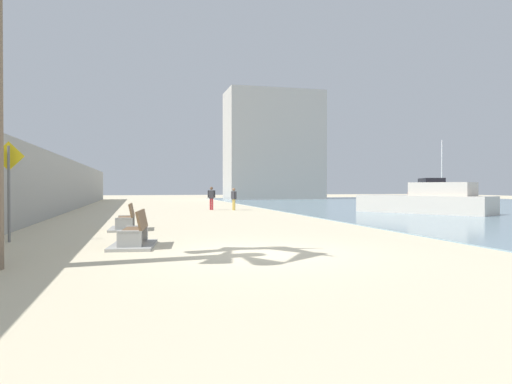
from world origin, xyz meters
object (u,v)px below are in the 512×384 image
object	(u,v)px
boat_mid_bay	(444,196)
pedestrian_sign	(9,180)
boat_outer	(429,195)
boat_distant	(435,195)
bench_far	(126,224)
bench_near	(134,238)
person_standing	(211,197)
person_walking	(234,198)
boat_nearest	(426,201)

from	to	relation	value
boat_mid_bay	pedestrian_sign	size ratio (longest dim) A/B	2.31
boat_outer	boat_distant	bearing A→B (deg)	53.21
bench_far	boat_mid_bay	world-z (taller)	boat_mid_bay
bench_near	bench_far	world-z (taller)	same
bench_far	person_standing	xyz separation A→B (m)	(5.27, 13.79, 0.68)
person_standing	boat_outer	bearing A→B (deg)	7.57
person_standing	boat_outer	distance (m)	18.79
bench_near	person_walking	xyz separation A→B (m)	(6.33, 18.09, 0.63)
person_standing	pedestrian_sign	size ratio (longest dim) A/B	0.55
boat_nearest	boat_distant	xyz separation A→B (m)	(16.29, 22.38, -0.06)
boat_outer	pedestrian_sign	distance (m)	33.32
boat_mid_bay	boat_nearest	bearing A→B (deg)	-128.70
bench_near	person_standing	world-z (taller)	person_standing
boat_mid_bay	boat_distant	size ratio (longest dim) A/B	0.90
person_standing	boat_mid_bay	bearing A→B (deg)	18.56
person_walking	boat_nearest	size ratio (longest dim) A/B	0.19
bench_near	boat_mid_bay	bearing A→B (deg)	42.87
person_walking	pedestrian_sign	xyz separation A→B (m)	(-9.85, -16.17, 0.94)
person_standing	person_walking	bearing A→B (deg)	-28.60
person_walking	boat_mid_bay	distance (m)	24.37
boat_nearest	pedestrian_sign	distance (m)	22.24
person_walking	boat_outer	world-z (taller)	boat_outer
boat_outer	boat_distant	xyz separation A→B (m)	(9.31, 12.45, -0.19)
person_standing	boat_mid_bay	distance (m)	25.43
person_walking	pedestrian_sign	world-z (taller)	pedestrian_sign
boat_outer	pedestrian_sign	world-z (taller)	pedestrian_sign
bench_near	pedestrian_sign	distance (m)	4.30
bench_near	person_walking	size ratio (longest dim) A/B	1.47
boat_mid_bay	boat_outer	size ratio (longest dim) A/B	0.87
boat_mid_bay	pedestrian_sign	xyz separation A→B (m)	(-32.55, -25.03, 1.13)
person_standing	bench_near	bearing A→B (deg)	-104.65
person_walking	pedestrian_sign	bearing A→B (deg)	-121.35
bench_near	boat_distant	world-z (taller)	boat_distant
bench_near	boat_distant	size ratio (longest dim) A/B	0.30
person_walking	person_standing	world-z (taller)	person_standing
boat_mid_bay	person_walking	bearing A→B (deg)	-158.68
boat_mid_bay	boat_outer	distance (m)	7.85
person_walking	boat_outer	xyz separation A→B (m)	(17.22, 3.24, -0.00)
bench_near	boat_distant	xyz separation A→B (m)	(32.87, 33.79, 0.43)
person_standing	boat_mid_bay	xyz separation A→B (m)	(24.10, 8.09, -0.24)
boat_nearest	boat_distant	world-z (taller)	boat_nearest
boat_mid_bay	boat_nearest	distance (m)	19.92
bench_far	person_standing	size ratio (longest dim) A/B	1.35
person_walking	bench_near	bearing A→B (deg)	-109.30
boat_nearest	boat_mid_bay	bearing A→B (deg)	51.30
pedestrian_sign	bench_far	bearing A→B (deg)	44.78
boat_mid_bay	bench_near	bearing A→B (deg)	-137.13
bench_near	person_standing	xyz separation A→B (m)	(4.93, 18.85, 0.68)
boat_outer	boat_nearest	size ratio (longest dim) A/B	0.98
bench_far	pedestrian_sign	size ratio (longest dim) A/B	0.74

